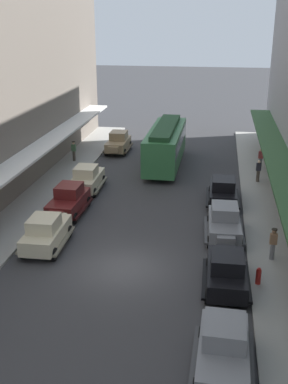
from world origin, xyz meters
TOP-DOWN VIEW (x-y plane):
  - ground_plane at (0.00, 0.00)m, footprint 200.00×200.00m
  - sidewalk_right at (7.50, 0.00)m, footprint 3.00×60.00m
  - parked_car_0 at (-4.74, 20.76)m, footprint 2.16×4.27m
  - parked_car_1 at (4.89, -1.02)m, footprint 2.21×4.28m
  - parked_car_2 at (-4.79, 6.18)m, footprint 2.22×4.29m
  - parked_car_3 at (4.76, -6.43)m, footprint 2.22×4.29m
  - parked_car_4 at (-4.80, 10.46)m, footprint 2.21×4.29m
  - parked_car_5 at (4.70, 9.34)m, footprint 2.21×4.28m
  - parked_car_6 at (-4.56, 1.55)m, footprint 2.23×4.29m
  - parked_car_7 at (4.79, 4.31)m, footprint 2.29×4.31m
  - streetcar at (0.00, 17.12)m, footprint 2.56×9.61m
  - fire_hydrant at (6.35, -0.64)m, footprint 0.24×0.24m
  - pedestrian_0 at (-7.75, 16.89)m, footprint 0.36×0.28m
  - pedestrian_1 at (7.26, 13.89)m, footprint 0.36×0.24m
  - pedestrian_2 at (7.64, 17.19)m, footprint 0.36×0.24m
  - pedestrian_3 at (7.19, 1.84)m, footprint 0.36×0.28m

SIDE VIEW (x-z plane):
  - ground_plane at x=0.00m, z-range 0.00..0.00m
  - sidewalk_right at x=7.50m, z-range 0.00..0.15m
  - fire_hydrant at x=6.35m, z-range 0.15..0.97m
  - parked_car_0 at x=-4.74m, z-range 0.02..1.86m
  - parked_car_1 at x=4.89m, z-range 0.02..1.86m
  - parked_car_2 at x=-4.79m, z-range 0.02..1.86m
  - parked_car_3 at x=4.76m, z-range 0.02..1.86m
  - parked_car_4 at x=-4.80m, z-range 0.02..1.86m
  - parked_car_5 at x=4.70m, z-range 0.02..1.86m
  - parked_car_6 at x=-4.56m, z-range 0.02..1.86m
  - parked_car_7 at x=4.79m, z-range 0.02..1.86m
  - pedestrian_1 at x=7.26m, z-range 0.17..1.81m
  - pedestrian_2 at x=7.64m, z-range 0.17..1.81m
  - pedestrian_0 at x=-7.75m, z-range 0.18..1.85m
  - pedestrian_3 at x=7.19m, z-range 0.18..1.85m
  - streetcar at x=0.00m, z-range 0.17..3.63m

